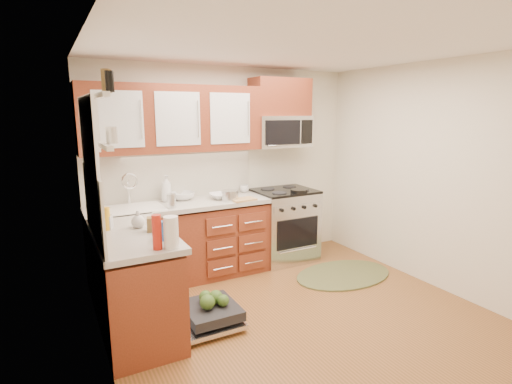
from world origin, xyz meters
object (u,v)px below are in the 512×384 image
microwave (281,132)px  cup (244,189)px  range (284,225)px  skillet (299,191)px  rug (343,275)px  bowl_a (221,196)px  dishwasher (207,316)px  bowl_b (183,196)px  upper_cabinets (173,119)px  stock_pot (230,195)px  sink (135,220)px  cutting_board (243,200)px  paper_towel_roll (171,232)px

microwave → cup: (-0.48, 0.10, -0.73)m
range → skillet: (0.07, -0.23, 0.50)m
rug → bowl_a: size_ratio=4.55×
dishwasher → bowl_b: bearing=80.5°
skillet → dishwasher: bearing=-150.7°
cup → microwave: bearing=-11.8°
bowl_b → upper_cabinets: bearing=-163.1°
upper_cabinets → stock_pot: bearing=-27.3°
sink → dishwasher: size_ratio=0.89×
range → rug: range is taller
cup → dishwasher: bearing=-128.1°
dishwasher → cutting_board: cutting_board is taller
skillet → cutting_board: bearing=178.8°
upper_cabinets → bowl_b: upper_cabinets is taller
dishwasher → rug: 1.91m
paper_towel_roll → range: bearing=36.9°
rug → stock_pot: 1.68m
sink → cup: cup is taller
cup → bowl_a: bearing=-152.0°
skillet → cup: bearing=140.9°
cutting_board → bowl_a: bearing=132.9°
cup → sink: bearing=-171.0°
dishwasher → upper_cabinets: bearing=84.0°
dishwasher → bowl_a: bearing=60.4°
dishwasher → bowl_a: 1.56m
sink → cup: (1.45, 0.23, 0.17)m
rug → paper_towel_roll: size_ratio=5.05×
upper_cabinets → dishwasher: size_ratio=2.93×
microwave → bowl_b: bearing=177.8°
rug → skillet: size_ratio=5.85×
microwave → rug: microwave is taller
upper_cabinets → paper_towel_roll: size_ratio=8.26×
microwave → cup: microwave is taller
cutting_board → bowl_b: size_ratio=1.03×
sink → skillet: skillet is taller
skillet → bowl_a: bearing=167.0°
microwave → rug: bearing=-69.8°
upper_cabinets → cutting_board: 1.22m
skillet → bowl_b: (-1.39, 0.40, -0.00)m
microwave → stock_pot: bearing=-162.8°
paper_towel_roll → dishwasher: bearing=39.4°
microwave → stock_pot: (-0.85, -0.26, -0.71)m
rug → skillet: (-0.28, 0.59, 0.96)m
sink → bowl_b: 0.66m
rug → bowl_a: (-1.25, 0.82, 0.95)m
cutting_board → cup: cup is taller
rug → cup: 1.64m
bowl_b → cup: size_ratio=2.37×
rug → stock_pot: bearing=150.4°
microwave → bowl_b: (-1.32, 0.05, -0.73)m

